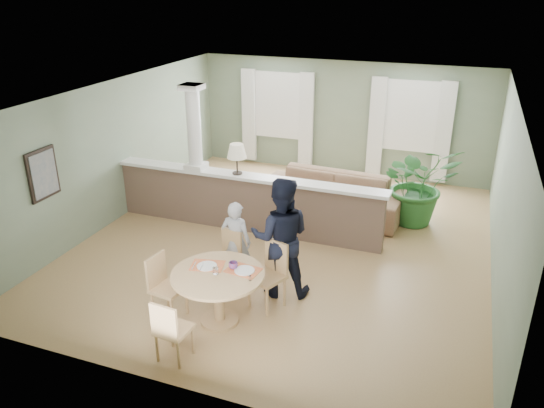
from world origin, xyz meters
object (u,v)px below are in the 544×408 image
at_px(chair_far_man, 271,271).
at_px(child_person, 236,242).
at_px(chair_near, 170,329).
at_px(chair_side, 164,283).
at_px(dining_table, 219,283).
at_px(houseplant, 419,184).
at_px(sofa, 330,196).
at_px(man_person, 281,237).
at_px(chair_far_boy, 227,255).

relative_size(chair_far_man, child_person, 0.75).
distance_m(chair_far_man, chair_near, 1.77).
bearing_deg(chair_side, dining_table, -73.36).
distance_m(houseplant, chair_far_man, 4.03).
bearing_deg(chair_far_man, houseplant, 89.01).
bearing_deg(chair_far_man, child_person, 171.73).
bearing_deg(chair_side, houseplant, -26.37).
relative_size(houseplant, dining_table, 1.26).
bearing_deg(sofa, man_person, -85.81).
relative_size(chair_far_man, chair_near, 1.14).
height_order(chair_near, child_person, child_person).
distance_m(sofa, chair_near, 5.08).
relative_size(sofa, houseplant, 1.76).
xyz_separation_m(dining_table, chair_far_boy, (-0.32, 0.96, -0.12)).
xyz_separation_m(chair_near, chair_side, (-0.60, 0.84, 0.03)).
height_order(dining_table, child_person, child_person).
bearing_deg(chair_near, dining_table, -96.77).
xyz_separation_m(sofa, chair_far_man, (-0.01, -3.41, 0.14)).
distance_m(houseplant, man_person, 3.69).
bearing_deg(chair_far_boy, child_person, 77.79).
bearing_deg(chair_far_boy, chair_side, -97.72).
relative_size(child_person, man_person, 0.72).
xyz_separation_m(sofa, chair_side, (-1.31, -4.19, 0.10)).
xyz_separation_m(houseplant, child_person, (-2.41, -3.19, -0.14)).
xyz_separation_m(chair_side, man_person, (1.33, 1.13, 0.42)).
relative_size(houseplant, child_person, 1.20).
bearing_deg(chair_far_man, sofa, 113.40).
height_order(chair_far_man, man_person, man_person).
height_order(houseplant, dining_table, houseplant).
height_order(dining_table, chair_side, chair_side).
bearing_deg(chair_side, chair_near, -137.28).
relative_size(sofa, child_person, 2.12).
bearing_deg(sofa, child_person, -100.49).
bearing_deg(man_person, child_person, -23.82).
height_order(chair_far_man, chair_side, chair_far_man).
bearing_deg(chair_near, sofa, -93.45).
height_order(houseplant, chair_far_boy, houseplant).
bearing_deg(dining_table, chair_far_man, 51.80).
relative_size(houseplant, chair_far_boy, 1.81).
bearing_deg(child_person, chair_near, 90.90).
relative_size(chair_far_man, man_person, 0.54).
height_order(sofa, chair_side, chair_side).
distance_m(sofa, chair_far_man, 3.41).
distance_m(chair_far_man, chair_side, 1.52).
bearing_deg(chair_far_boy, dining_table, -55.75).
height_order(sofa, houseplant, houseplant).
bearing_deg(sofa, chair_far_boy, -101.25).
height_order(chair_far_man, child_person, child_person).
height_order(chair_near, chair_side, chair_side).
bearing_deg(child_person, houseplant, -127.14).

